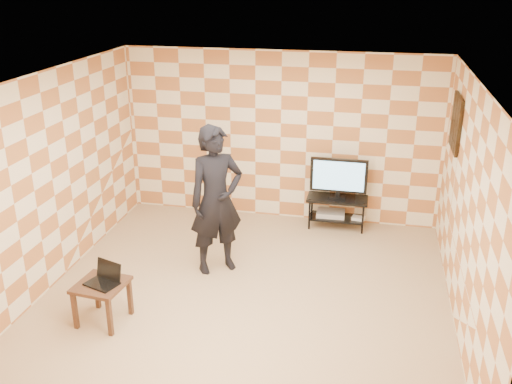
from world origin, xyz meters
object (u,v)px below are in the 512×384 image
at_px(tv, 339,176).
at_px(tv_stand, 337,206).
at_px(person, 216,200).
at_px(side_table, 101,290).

bearing_deg(tv, tv_stand, 90.86).
distance_m(tv_stand, tv, 0.49).
distance_m(tv_stand, person, 2.32).
xyz_separation_m(tv, side_table, (-2.44, -3.15, -0.44)).
bearing_deg(side_table, tv, 52.24).
distance_m(tv_stand, side_table, 3.99).
xyz_separation_m(tv, person, (-1.48, -1.67, 0.15)).
xyz_separation_m(side_table, person, (0.96, 1.48, 0.59)).
bearing_deg(tv, person, -131.57).
bearing_deg(person, tv, 12.01).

